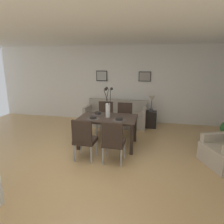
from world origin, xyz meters
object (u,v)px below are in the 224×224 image
Objects in this scene: bowl_near_right at (98,113)px; framed_picture_center at (145,77)px; side_table at (151,119)px; dining_chair_near_right at (105,116)px; bowl_near_left at (93,117)px; sofa at (116,116)px; table_lamp at (152,100)px; bowl_far_left at (119,119)px; dining_table at (108,121)px; dining_chair_far_right at (125,118)px; dining_chair_near_left at (84,138)px; dining_chair_far_left at (113,140)px; framed_picture_left at (102,76)px; centerpiece_vase at (108,106)px.

bowl_near_right is 2.41m from framed_picture_center.
bowl_near_right is 2.06m from side_table.
dining_chair_near_right is 5.41× the size of bowl_near_left.
table_lamp is at bearing -2.43° from sofa.
dining_chair_near_right reaches higher than bowl_near_right.
bowl_far_left is (0.63, 0.00, 0.00)m from bowl_near_left.
bowl_near_left is at bearing -146.52° from dining_table.
table_lamp is at bearing 31.55° from dining_chair_near_right.
dining_chair_far_right is (0.58, -0.05, 0.00)m from dining_chair_near_right.
bowl_near_left is (-0.02, -1.10, 0.27)m from dining_chair_near_right.
framed_picture_center is (0.74, 2.23, 0.93)m from dining_table.
dining_chair_near_right is 1.55m from side_table.
dining_chair_near_left is at bearing -89.71° from bowl_near_left.
bowl_near_right is 1.62m from sofa.
dining_chair_far_left is 1.80× the size of table_lamp.
dining_chair_far_right is 1.80× the size of table_lamp.
bowl_near_right is at bearing -91.74° from dining_chair_near_right.
side_table is 0.63m from table_lamp.
dining_chair_far_left is at bearing -70.91° from dining_chair_near_right.
dining_chair_far_left is 2.68m from table_lamp.
framed_picture_center reaches higher than side_table.
framed_picture_center is at bearing 52.11° from dining_chair_near_right.
bowl_far_left is (0.63, 0.66, 0.27)m from dining_chair_near_left.
dining_chair_far_left is 1.28m from bowl_near_right.
framed_picture_left reaches higher than bowl_near_right.
bowl_near_right is at bearing 90.00° from bowl_near_left.
table_lamp reaches higher than bowl_far_left.
side_table is at bearing 48.28° from bowl_near_right.
framed_picture_center is at bearing 116.79° from side_table.
centerpiece_vase is at bearing -71.52° from framed_picture_left.
bowl_near_left is at bearing -113.48° from framed_picture_center.
framed_picture_center is (1.06, 2.02, 0.80)m from bowl_near_right.
dining_chair_near_left is at bearing -89.82° from bowl_near_right.
sofa is 1.51m from framed_picture_left.
bowl_near_right is (-0.00, 1.07, 0.27)m from dining_chair_near_left.
dining_chair_far_right is 2.02m from framed_picture_left.
dining_chair_far_left is 1.77× the size of side_table.
dining_chair_far_left is at bearing -89.92° from bowl_far_left.
dining_chair_near_left is 1.82m from dining_chair_far_right.
sofa is (0.17, 2.61, -0.23)m from dining_chair_near_left.
sofa is at bearing 86.36° from dining_chair_near_left.
dining_table is 0.95m from dining_chair_near_right.
dining_chair_near_left is 3.30m from framed_picture_left.
centerpiece_vase reaches higher than dining_table.
dining_chair_near_left is 1.76m from dining_chair_near_right.
sofa is at bearing 177.57° from table_lamp.
dining_chair_far_right is at bearing -53.22° from framed_picture_left.
framed_picture_center reaches higher than bowl_near_left.
framed_picture_left reaches higher than sofa.
bowl_far_left is (0.31, -0.21, -0.24)m from centerpiece_vase.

